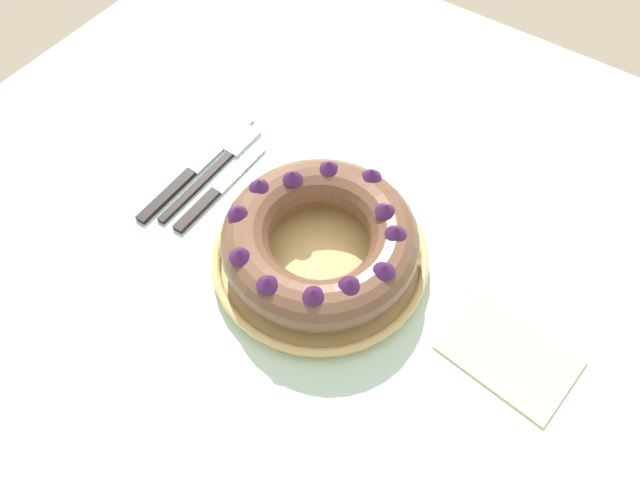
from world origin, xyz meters
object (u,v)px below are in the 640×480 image
bundt_cake (320,240)px  fork (218,166)px  serving_dish (320,258)px  cake_knife (215,192)px  napkin (509,354)px  serving_knife (190,173)px

bundt_cake → fork: 0.24m
serving_dish → bundt_cake: (0.00, -0.00, 0.05)m
bundt_cake → cake_knife: bearing=176.6°
serving_dish → napkin: 0.27m
bundt_cake → napkin: size_ratio=1.65×
bundt_cake → fork: (-0.23, 0.05, -0.05)m
serving_dish → bundt_cake: size_ratio=1.13×
bundt_cake → serving_knife: 0.26m
cake_knife → serving_dish: bearing=-9.3°
fork → serving_knife: (-0.02, -0.03, 0.00)m
bundt_cake → serving_knife: bearing=175.6°
bundt_cake → fork: bundt_cake is taller
fork → cake_knife: bearing=-56.7°
cake_knife → serving_knife: bearing=166.5°
serving_knife → napkin: serving_knife is taller
cake_knife → napkin: size_ratio=1.23×
serving_dish → cake_knife: size_ratio=1.52×
bundt_cake → napkin: (0.27, 0.02, -0.06)m
bundt_cake → serving_knife: bundt_cake is taller
bundt_cake → cake_knife: size_ratio=1.34×
serving_dish → bundt_cake: bearing=-85.5°
bundt_cake → serving_dish: bearing=94.5°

